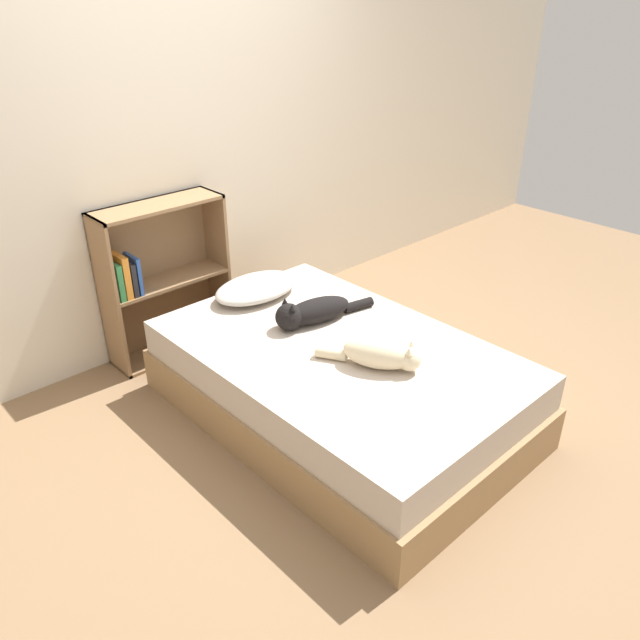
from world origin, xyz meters
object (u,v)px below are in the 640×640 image
bed (339,382)px  cat_light (381,354)px  cat_dark (311,312)px  pillow (257,288)px  bookshelf (158,278)px

bed → cat_light: (0.02, -0.27, 0.29)m
cat_light → cat_dark: size_ratio=0.80×
pillow → cat_light: cat_light is taller
cat_dark → pillow: bearing=-76.5°
bed → cat_light: 0.39m
cat_dark → bookshelf: 1.04m
bed → cat_dark: 0.41m
cat_light → bookshelf: bearing=162.2°
bed → bookshelf: 1.32m
bed → pillow: (0.06, 0.76, 0.27)m
bed → cat_dark: cat_dark is taller
cat_light → bookshelf: 1.56m
bed → pillow: size_ratio=3.55×
pillow → cat_dark: cat_dark is taller
bookshelf → bed: bearing=-76.3°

